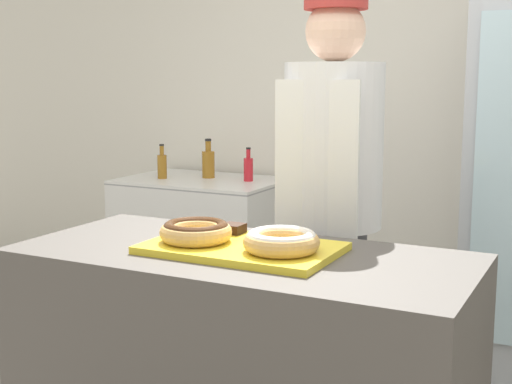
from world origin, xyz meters
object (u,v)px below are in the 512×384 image
object	(u,v)px
donut_chocolate_glaze	(196,231)
brownie_back_left	(233,228)
serving_tray	(242,248)
chest_freezer	(203,246)
bottle_red	(248,168)
donut_light_glaze	(281,240)
brownie_back_right	(290,235)
bottle_amber	(162,165)
baker_person	(332,207)
bottle_amber_b	(208,163)

from	to	relation	value
donut_chocolate_glaze	brownie_back_left	distance (m)	0.17
serving_tray	chest_freezer	xyz separation A→B (m)	(-1.20, 1.73, -0.49)
serving_tray	bottle_red	size ratio (longest dim) A/B	3.02
donut_light_glaze	brownie_back_right	xyz separation A→B (m)	(-0.05, 0.17, -0.02)
bottle_red	brownie_back_right	bearing A→B (deg)	-58.48
brownie_back_right	donut_light_glaze	bearing A→B (deg)	-74.35
donut_chocolate_glaze	brownie_back_left	xyz separation A→B (m)	(0.05, 0.17, -0.02)
bottle_amber	baker_person	bearing A→B (deg)	-33.25
donut_light_glaze	bottle_red	world-z (taller)	bottle_red
donut_chocolate_glaze	baker_person	size ratio (longest dim) A/B	0.13
baker_person	brownie_back_left	bearing A→B (deg)	-106.31
serving_tray	baker_person	size ratio (longest dim) A/B	0.34
brownie_back_left	chest_freezer	distance (m)	2.00
donut_chocolate_glaze	brownie_back_left	world-z (taller)	donut_chocolate_glaze
donut_light_glaze	bottle_amber_b	size ratio (longest dim) A/B	0.98
chest_freezer	bottle_red	size ratio (longest dim) A/B	4.82
brownie_back_right	serving_tray	bearing A→B (deg)	-128.18
donut_chocolate_glaze	bottle_amber	world-z (taller)	bottle_amber
donut_chocolate_glaze	bottle_amber_b	bearing A→B (deg)	119.55
donut_light_glaze	baker_person	size ratio (longest dim) A/B	0.13
chest_freezer	bottle_amber	bearing A→B (deg)	-157.95
bottle_amber	bottle_red	bearing A→B (deg)	15.20
serving_tray	bottle_amber	bearing A→B (deg)	130.99
baker_person	bottle_amber_b	distance (m)	1.67
brownie_back_left	donut_light_glaze	bearing A→B (deg)	-32.58
brownie_back_left	baker_person	xyz separation A→B (m)	(0.16, 0.54, 0.00)
serving_tray	donut_chocolate_glaze	world-z (taller)	donut_chocolate_glaze
brownie_back_right	baker_person	xyz separation A→B (m)	(-0.06, 0.54, 0.00)
bottle_amber	bottle_amber_b	distance (m)	0.28
donut_chocolate_glaze	baker_person	world-z (taller)	baker_person
donut_chocolate_glaze	donut_light_glaze	bearing A→B (deg)	0.00
bottle_red	donut_chocolate_glaze	bearing A→B (deg)	-67.53
bottle_red	chest_freezer	bearing A→B (deg)	-170.50
bottle_amber	chest_freezer	bearing A→B (deg)	22.05
donut_light_glaze	bottle_amber	bearing A→B (deg)	133.38
serving_tray	brownie_back_left	xyz separation A→B (m)	(-0.11, 0.14, 0.03)
donut_chocolate_glaze	donut_light_glaze	xyz separation A→B (m)	(0.31, 0.00, 0.00)
serving_tray	baker_person	distance (m)	0.68
serving_tray	bottle_amber	distance (m)	2.17
chest_freezer	bottle_amber	xyz separation A→B (m)	(-0.23, -0.09, 0.50)
baker_person	serving_tray	bearing A→B (deg)	-94.28
donut_light_glaze	brownie_back_right	size ratio (longest dim) A/B	3.28
serving_tray	bottle_red	distance (m)	2.00
brownie_back_left	chest_freezer	xyz separation A→B (m)	(-1.09, 1.60, -0.52)
donut_light_glaze	bottle_amber	size ratio (longest dim) A/B	1.12
bottle_amber	brownie_back_right	bearing A→B (deg)	-44.48
serving_tray	brownie_back_left	world-z (taller)	brownie_back_left
bottle_red	bottle_amber_b	world-z (taller)	bottle_amber_b
serving_tray	donut_light_glaze	size ratio (longest dim) A/B	2.57
donut_chocolate_glaze	bottle_red	size ratio (longest dim) A/B	1.18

